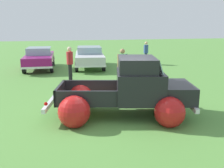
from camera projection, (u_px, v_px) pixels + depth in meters
ground_plane at (119, 115)px, 8.35m from camera, size 80.00×80.00×0.00m
vintage_pickup_truck at (131, 93)px, 8.17m from camera, size 4.93×3.53×1.96m
show_car_0 at (39, 57)px, 16.72m from camera, size 1.97×4.45×1.43m
show_car_1 at (89, 56)px, 17.33m from camera, size 2.39×4.79×1.43m
spectator_0 at (146, 51)px, 18.79m from camera, size 0.48×0.48×1.68m
spectator_1 at (122, 65)px, 12.09m from camera, size 0.54×0.40×1.80m
spectator_2 at (70, 61)px, 13.27m from camera, size 0.43×0.53×1.79m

